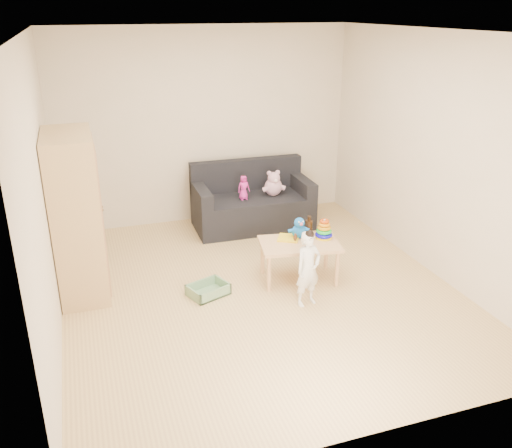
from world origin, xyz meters
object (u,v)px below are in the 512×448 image
object	(u,v)px
wardrobe	(76,216)
toddler	(308,270)
play_table	(299,261)
sofa	(253,211)

from	to	relation	value
wardrobe	toddler	world-z (taller)	wardrobe
wardrobe	play_table	world-z (taller)	wardrobe
sofa	play_table	distance (m)	1.63
sofa	toddler	size ratio (longest dim) A/B	2.05
play_table	toddler	size ratio (longest dim) A/B	1.11
sofa	toddler	distance (m)	2.15
toddler	play_table	bearing A→B (deg)	62.88
wardrobe	toddler	size ratio (longest dim) A/B	2.21
sofa	toddler	xyz separation A→B (m)	(-0.12, -2.14, 0.16)
toddler	sofa	bearing A→B (deg)	72.79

